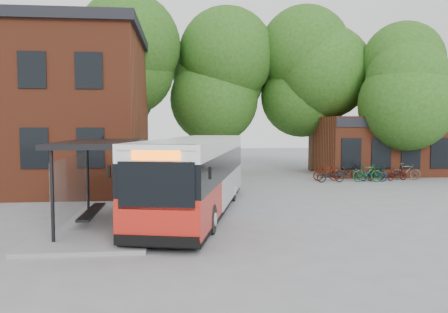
{
  "coord_description": "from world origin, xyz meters",
  "views": [
    {
      "loc": [
        -1.82,
        -15.82,
        3.37
      ],
      "look_at": [
        0.12,
        3.64,
        2.0
      ],
      "focal_mm": 35.0,
      "sensor_mm": 36.0,
      "label": 1
    }
  ],
  "objects": [
    {
      "name": "bicycle_4",
      "position": [
        9.76,
        9.51,
        0.46
      ],
      "size": [
        1.85,
        1.05,
        0.92
      ],
      "primitive_type": "imported",
      "rotation": [
        0.0,
        0.0,
        1.3
      ],
      "color": "#041F45",
      "rests_on": "ground"
    },
    {
      "name": "ground",
      "position": [
        0.0,
        0.0,
        0.0
      ],
      "size": [
        100.0,
        100.0,
        0.0
      ],
      "primitive_type": "plane",
      "color": "slate"
    },
    {
      "name": "bus_shelter",
      "position": [
        -4.5,
        -1.0,
        1.45
      ],
      "size": [
        3.6,
        7.0,
        2.9
      ],
      "primitive_type": null,
      "color": "black",
      "rests_on": "ground"
    },
    {
      "name": "bike_rail",
      "position": [
        9.28,
        10.0,
        0.19
      ],
      "size": [
        5.2,
        0.1,
        0.38
      ],
      "primitive_type": null,
      "color": "black",
      "rests_on": "ground"
    },
    {
      "name": "tree_3",
      "position": [
        13.0,
        12.0,
        4.64
      ],
      "size": [
        7.04,
        7.04,
        9.28
      ],
      "primitive_type": null,
      "color": "#214B14",
      "rests_on": "ground"
    },
    {
      "name": "bicycle_3",
      "position": [
        9.38,
        9.35,
        0.55
      ],
      "size": [
        1.85,
        0.57,
        1.1
      ],
      "primitive_type": "imported",
      "rotation": [
        0.0,
        0.0,
        1.54
      ],
      "color": "#124424",
      "rests_on": "ground"
    },
    {
      "name": "bicycle_2",
      "position": [
        8.74,
        10.88,
        0.5
      ],
      "size": [
        2.0,
        0.98,
        1.0
      ],
      "primitive_type": "imported",
      "rotation": [
        0.0,
        0.0,
        1.74
      ],
      "color": "#302B26",
      "rests_on": "ground"
    },
    {
      "name": "tree_0",
      "position": [
        -6.0,
        16.0,
        5.5
      ],
      "size": [
        7.92,
        7.92,
        11.0
      ],
      "primitive_type": null,
      "color": "#214B14",
      "rests_on": "ground"
    },
    {
      "name": "bicycle_1",
      "position": [
        7.08,
        10.1,
        0.49
      ],
      "size": [
        1.64,
        0.54,
        0.97
      ],
      "primitive_type": "imported",
      "rotation": [
        0.0,
        0.0,
        1.52
      ],
      "color": "#541104",
      "rests_on": "ground"
    },
    {
      "name": "bicycle_7",
      "position": [
        12.27,
        10.15,
        0.52
      ],
      "size": [
        1.8,
        1.0,
        1.04
      ],
      "primitive_type": "imported",
      "rotation": [
        0.0,
        0.0,
        1.26
      ],
      "color": "#423C31",
      "rests_on": "ground"
    },
    {
      "name": "city_bus",
      "position": [
        -1.19,
        0.99,
        1.45
      ],
      "size": [
        4.94,
        11.64,
        2.89
      ],
      "primitive_type": null,
      "rotation": [
        0.0,
        0.0,
        -0.23
      ],
      "color": "red",
      "rests_on": "ground"
    },
    {
      "name": "bicycle_0",
      "position": [
        7.1,
        9.33,
        0.45
      ],
      "size": [
        1.75,
        0.71,
        0.9
      ],
      "primitive_type": "imported",
      "rotation": [
        0.0,
        0.0,
        1.64
      ],
      "color": "black",
      "rests_on": "ground"
    },
    {
      "name": "tree_1",
      "position": [
        1.0,
        17.0,
        5.2
      ],
      "size": [
        7.92,
        7.92,
        10.4
      ],
      "primitive_type": null,
      "color": "#214B14",
      "rests_on": "ground"
    },
    {
      "name": "bicycle_6",
      "position": [
        11.52,
        9.85,
        0.4
      ],
      "size": [
        1.6,
        0.94,
        0.8
      ],
      "primitive_type": "imported",
      "rotation": [
        0.0,
        0.0,
        1.86
      ],
      "color": "#380605",
      "rests_on": "ground"
    },
    {
      "name": "bicycle_5",
      "position": [
        10.27,
        10.02,
        0.48
      ],
      "size": [
        1.65,
        1.07,
        0.96
      ],
      "primitive_type": "imported",
      "rotation": [
        0.0,
        0.0,
        1.99
      ],
      "color": "black",
      "rests_on": "ground"
    },
    {
      "name": "tree_2",
      "position": [
        8.0,
        16.0,
        5.5
      ],
      "size": [
        7.92,
        7.92,
        11.0
      ],
      "primitive_type": null,
      "color": "#214B14",
      "rests_on": "ground"
    },
    {
      "name": "shop_row",
      "position": [
        15.0,
        14.0,
        2.0
      ],
      "size": [
        14.0,
        6.2,
        4.0
      ],
      "primitive_type": null,
      "color": "brown",
      "rests_on": "ground"
    }
  ]
}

